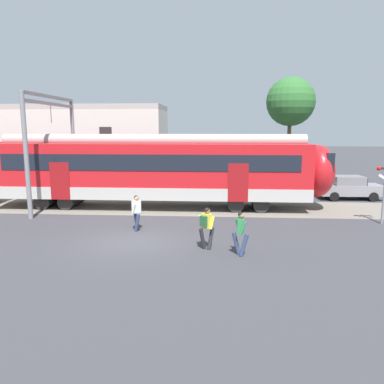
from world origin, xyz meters
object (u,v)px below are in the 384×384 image
(pedestrian_white, at_px, (136,210))
(pedestrian_green, at_px, (240,230))
(parked_car_grey, at_px, (349,187))
(pedestrian_yellow, at_px, (206,225))

(pedestrian_white, xyz_separation_m, pedestrian_green, (4.55, -3.06, 0.00))
(pedestrian_green, relative_size, parked_car_grey, 0.41)
(pedestrian_yellow, bearing_deg, pedestrian_white, 143.48)
(pedestrian_yellow, distance_m, parked_car_grey, 14.28)
(pedestrian_white, height_order, parked_car_grey, pedestrian_white)
(pedestrian_green, height_order, parked_car_grey, pedestrian_green)
(pedestrian_white, xyz_separation_m, pedestrian_yellow, (3.27, -2.42, 0.03))
(pedestrian_yellow, height_order, parked_car_grey, pedestrian_yellow)
(pedestrian_yellow, relative_size, pedestrian_green, 1.00)
(parked_car_grey, bearing_deg, pedestrian_green, -124.14)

